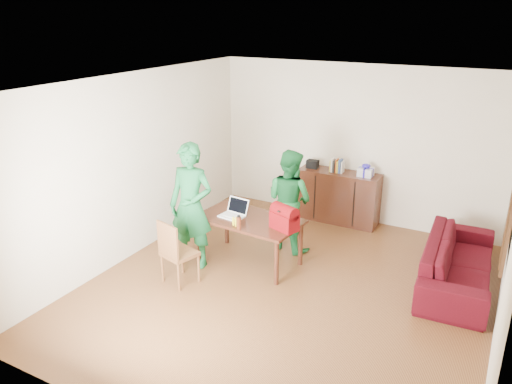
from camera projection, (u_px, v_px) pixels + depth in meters
The scene contains 10 objects.
room at pixel (295, 194), 6.31m from camera, with size 5.20×5.70×2.90m.
table at pixel (249, 224), 7.17m from camera, with size 1.55×0.96×0.70m.
chair at pixel (179, 264), 6.74m from camera, with size 0.51×0.49×0.92m.
person_near at pixel (191, 206), 7.01m from camera, with size 0.66×0.43×1.82m, color #166432.
person_far at pixel (289, 200), 7.57m from camera, with size 0.77×0.60×1.58m, color #16642C.
laptop at pixel (232, 214), 7.17m from camera, with size 0.37×0.28×0.24m.
bananas at pixel (236, 225), 6.87m from camera, with size 0.14×0.09×0.05m, color yellow, non-canonical shape.
bottle at pixel (239, 222), 6.76m from camera, with size 0.07×0.07×0.20m, color #562513.
red_bag at pixel (284, 220), 6.74m from camera, with size 0.38×0.22×0.28m, color #6F0707.
sofa at pixel (458, 262), 6.69m from camera, with size 2.15×0.84×0.63m, color #3F0908.
Camera 1 is at (2.38, -5.31, 3.51)m, focal length 35.00 mm.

